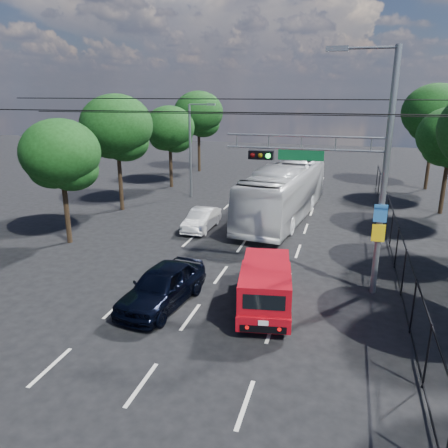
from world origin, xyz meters
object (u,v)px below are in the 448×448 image
(navy_hatchback, at_px, (162,286))
(white_bus, at_px, (284,192))
(red_pickup, at_px, (266,285))
(white_van, at_px, (202,219))
(signal_mast, at_px, (353,164))

(navy_hatchback, xyz_separation_m, white_bus, (2.68, 13.28, 0.94))
(red_pickup, relative_size, navy_hatchback, 1.13)
(red_pickup, bearing_deg, navy_hatchback, -169.46)
(white_bus, relative_size, white_van, 3.31)
(signal_mast, relative_size, white_van, 2.54)
(navy_hatchback, distance_m, white_bus, 13.58)
(white_bus, bearing_deg, navy_hatchback, -95.00)
(navy_hatchback, bearing_deg, white_bus, 86.30)
(signal_mast, height_order, white_bus, signal_mast)
(navy_hatchback, xyz_separation_m, white_van, (-1.65, 9.57, -0.17))
(red_pickup, xyz_separation_m, white_van, (-5.51, 8.85, -0.38))
(navy_hatchback, relative_size, white_van, 1.23)
(navy_hatchback, height_order, white_van, navy_hatchback)
(signal_mast, height_order, navy_hatchback, signal_mast)
(signal_mast, distance_m, red_pickup, 5.72)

